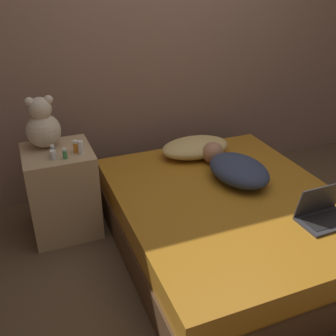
{
  "coord_description": "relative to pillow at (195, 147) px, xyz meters",
  "views": [
    {
      "loc": [
        -1.26,
        -2.0,
        1.87
      ],
      "look_at": [
        -0.37,
        0.23,
        0.61
      ],
      "focal_mm": 42.0,
      "sensor_mm": 36.0,
      "label": 1
    }
  ],
  "objects": [
    {
      "name": "ground_plane",
      "position": [
        -0.05,
        -0.68,
        -0.51
      ],
      "size": [
        12.0,
        12.0,
        0.0
      ],
      "primitive_type": "plane",
      "color": "brown"
    },
    {
      "name": "nightstand",
      "position": [
        -1.11,
        -0.02,
        -0.17
      ],
      "size": [
        0.49,
        0.49,
        0.68
      ],
      "color": "tan",
      "rests_on": "ground_plane"
    },
    {
      "name": "wall_back",
      "position": [
        -0.05,
        0.53,
        0.79
      ],
      "size": [
        8.0,
        0.06,
        2.6
      ],
      "color": "#846656",
      "rests_on": "ground_plane"
    },
    {
      "name": "bed",
      "position": [
        -0.05,
        -0.68,
        -0.29
      ],
      "size": [
        1.51,
        1.85,
        0.43
      ],
      "color": "#4C331E",
      "rests_on": "ground_plane"
    },
    {
      "name": "bottle_orange",
      "position": [
        -0.98,
        -0.09,
        0.21
      ],
      "size": [
        0.04,
        0.04,
        0.09
      ],
      "color": "orange",
      "rests_on": "nightstand"
    },
    {
      "name": "bottle_clear",
      "position": [
        -1.15,
        -0.15,
        0.2
      ],
      "size": [
        0.04,
        0.04,
        0.06
      ],
      "color": "silver",
      "rests_on": "nightstand"
    },
    {
      "name": "bottle_white",
      "position": [
        -0.96,
        -0.14,
        0.22
      ],
      "size": [
        0.04,
        0.04,
        0.1
      ],
      "color": "white",
      "rests_on": "nightstand"
    },
    {
      "name": "pillow",
      "position": [
        0.0,
        0.0,
        0.0
      ],
      "size": [
        0.58,
        0.35,
        0.15
      ],
      "color": "tan",
      "rests_on": "bed"
    },
    {
      "name": "bottle_blue",
      "position": [
        -1.14,
        -0.1,
        0.21
      ],
      "size": [
        0.03,
        0.03,
        0.08
      ],
      "color": "#3866B2",
      "rests_on": "nightstand"
    },
    {
      "name": "teddy_bear",
      "position": [
        -1.17,
        0.09,
        0.33
      ],
      "size": [
        0.25,
        0.25,
        0.38
      ],
      "color": "beige",
      "rests_on": "nightstand"
    },
    {
      "name": "person_lying",
      "position": [
        0.11,
        -0.46,
        0.01
      ],
      "size": [
        0.43,
        0.71,
        0.18
      ],
      "rotation": [
        0.0,
        0.0,
        0.12
      ],
      "color": "#2D3851",
      "rests_on": "bed"
    },
    {
      "name": "laptop",
      "position": [
        0.35,
        -1.14,
        -0.02
      ],
      "size": [
        0.35,
        0.22,
        0.22
      ],
      "rotation": [
        0.0,
        0.0,
        0.02
      ],
      "color": "#333338",
      "rests_on": "bed"
    },
    {
      "name": "bottle_green",
      "position": [
        -1.07,
        -0.17,
        0.21
      ],
      "size": [
        0.03,
        0.03,
        0.08
      ],
      "color": "#3D8E4C",
      "rests_on": "nightstand"
    }
  ]
}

